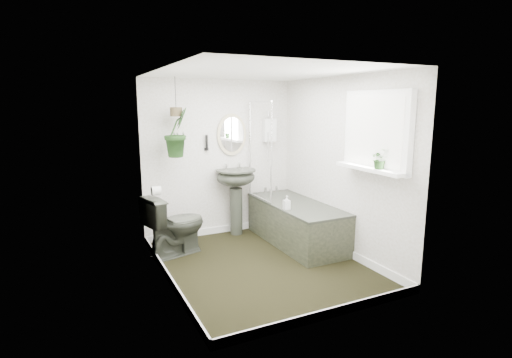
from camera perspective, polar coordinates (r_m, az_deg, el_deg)
name	(u,v)px	position (r m, az deg, el deg)	size (l,w,h in m)	color
floor	(261,265)	(5.03, 0.76, -12.24)	(2.30, 2.80, 0.02)	black
ceiling	(262,71)	(4.65, 0.83, 15.13)	(2.30, 2.80, 0.02)	white
wall_back	(219,158)	(5.98, -5.24, 2.96)	(2.30, 0.02, 2.30)	white
wall_front	(334,198)	(3.52, 11.08, -2.65)	(2.30, 0.02, 2.30)	white
wall_left	(163,181)	(4.32, -13.12, -0.27)	(0.02, 2.80, 2.30)	white
wall_right	(341,166)	(5.32, 12.06, 1.80)	(0.02, 2.80, 2.30)	white
skirting	(261,261)	(5.01, 0.76, -11.61)	(2.30, 2.80, 0.10)	white
bathtub	(296,223)	(5.71, 5.76, -6.27)	(0.72, 1.72, 0.58)	#30342A
bath_screen	(260,151)	(5.77, 0.59, 4.02)	(0.04, 0.72, 1.40)	silver
shower_box	(269,130)	(6.20, 1.91, 6.99)	(0.20, 0.10, 0.35)	white
oval_mirror	(232,135)	(5.98, -3.45, 6.36)	(0.46, 0.03, 0.62)	beige
wall_sconce	(207,142)	(5.84, -7.05, 5.21)	(0.04, 0.04, 0.22)	black
toilet_roll_holder	(156,191)	(5.05, -14.09, -1.63)	(0.11, 0.11, 0.11)	white
window_recess	(377,131)	(4.68, 16.87, 6.56)	(0.08, 1.00, 0.90)	white
window_sill	(370,169)	(4.68, 15.96, 1.43)	(0.18, 1.00, 0.04)	white
window_blinds	(374,131)	(4.65, 16.46, 6.56)	(0.01, 0.86, 0.76)	white
toilet	(175,224)	(5.33, -11.44, -6.38)	(0.45, 0.79, 0.81)	#30342A
pedestal_sink	(236,202)	(6.01, -2.85, -3.25)	(0.59, 0.50, 1.00)	#30342A
sill_plant	(380,159)	(4.55, 17.33, 2.78)	(0.20, 0.18, 0.23)	black
hanging_plant	(177,132)	(5.48, -11.24, 6.56)	(0.36, 0.29, 0.66)	black
soap_bottle	(287,203)	(5.28, 4.41, -3.38)	(0.08, 0.08, 0.18)	black
hanging_pot	(176,112)	(5.46, -11.35, 9.40)	(0.16, 0.16, 0.12)	#433923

